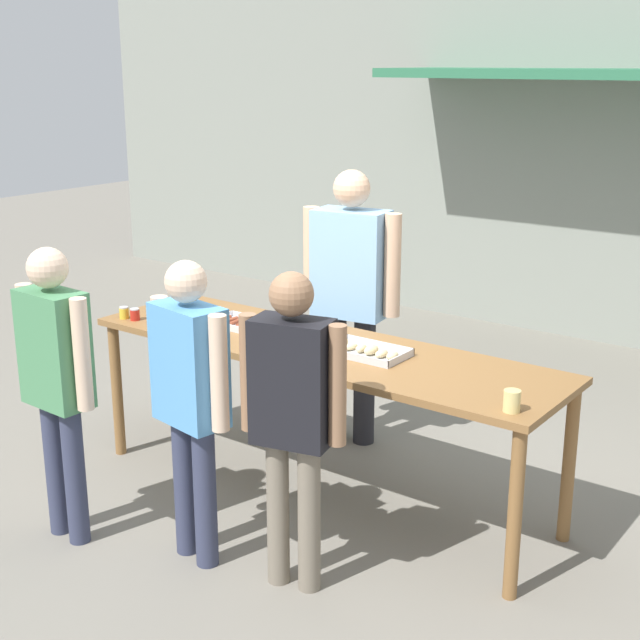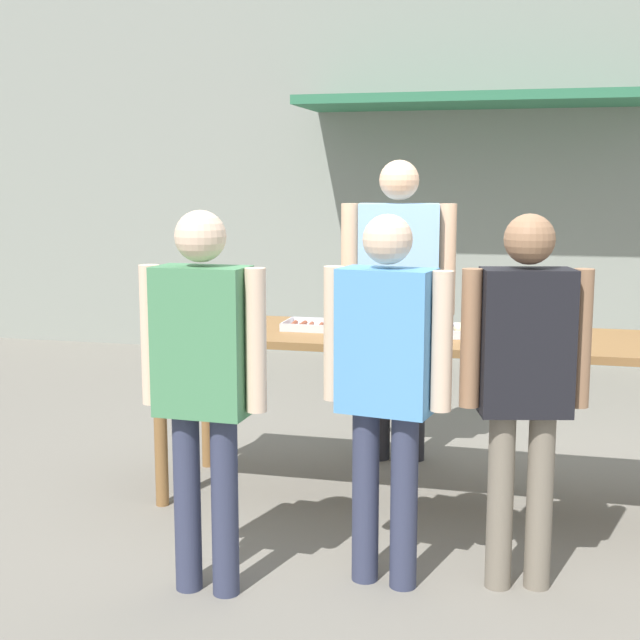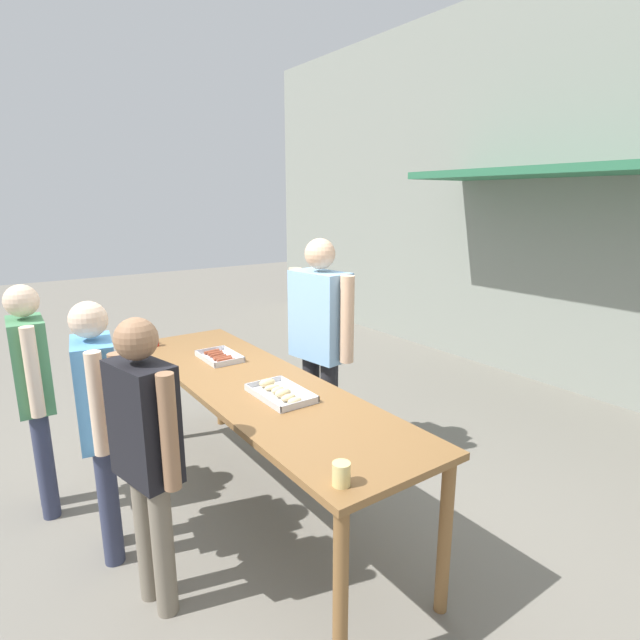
% 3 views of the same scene
% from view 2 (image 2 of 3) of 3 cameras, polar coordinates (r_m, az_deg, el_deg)
% --- Properties ---
extents(ground_plane, '(24.00, 24.00, 0.00)m').
position_cam_2_polar(ground_plane, '(4.91, 7.01, -11.68)').
color(ground_plane, slate).
extents(building_facade_back, '(12.00, 1.11, 4.50)m').
position_cam_2_polar(building_facade_back, '(8.58, 10.62, 12.40)').
color(building_facade_back, gray).
rests_on(building_facade_back, ground).
extents(serving_table, '(2.91, 0.81, 0.93)m').
position_cam_2_polar(serving_table, '(4.68, 7.21, -2.04)').
color(serving_table, brown).
rests_on(serving_table, ground).
extents(food_tray_sausages, '(0.38, 0.25, 0.04)m').
position_cam_2_polar(food_tray_sausages, '(4.78, 0.02, -0.42)').
color(food_tray_sausages, silver).
rests_on(food_tray_sausages, serving_table).
extents(food_tray_buns, '(0.45, 0.28, 0.06)m').
position_cam_2_polar(food_tray_buns, '(4.65, 10.99, -0.77)').
color(food_tray_buns, silver).
rests_on(food_tray_buns, serving_table).
extents(condiment_jar_mustard, '(0.06, 0.06, 0.08)m').
position_cam_2_polar(condiment_jar_mustard, '(4.72, -9.41, -0.39)').
color(condiment_jar_mustard, gold).
rests_on(condiment_jar_mustard, serving_table).
extents(condiment_jar_ketchup, '(0.06, 0.06, 0.08)m').
position_cam_2_polar(condiment_jar_ketchup, '(4.70, -8.39, -0.41)').
color(condiment_jar_ketchup, '#B22319').
rests_on(condiment_jar_ketchup, serving_table).
extents(person_server_behind_table, '(0.68, 0.33, 1.84)m').
position_cam_2_polar(person_server_behind_table, '(5.42, 5.00, 2.23)').
color(person_server_behind_table, '#232328').
rests_on(person_server_behind_table, ground).
extents(person_customer_holding_hotdog, '(0.55, 0.22, 1.61)m').
position_cam_2_polar(person_customer_holding_hotdog, '(3.67, -7.49, -3.11)').
color(person_customer_holding_hotdog, '#333851').
rests_on(person_customer_holding_hotdog, ground).
extents(person_customer_with_cup, '(0.52, 0.28, 1.59)m').
position_cam_2_polar(person_customer_with_cup, '(3.77, 12.97, -3.05)').
color(person_customer_with_cup, '#756B5B').
rests_on(person_customer_with_cup, ground).
extents(person_customer_waiting_in_line, '(0.55, 0.27, 1.59)m').
position_cam_2_polar(person_customer_waiting_in_line, '(3.73, 4.26, -3.11)').
color(person_customer_waiting_in_line, '#333851').
rests_on(person_customer_waiting_in_line, ground).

